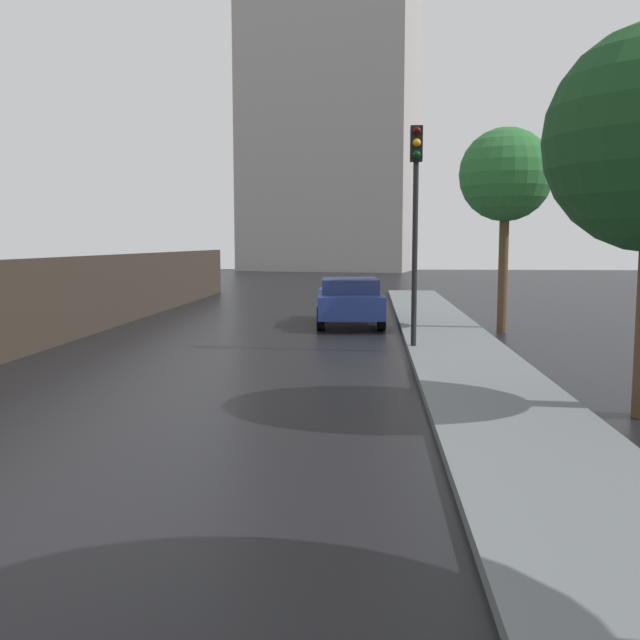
% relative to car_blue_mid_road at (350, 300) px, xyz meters
% --- Properties ---
extents(car_blue_mid_road, '(2.12, 4.46, 1.38)m').
position_rel_car_blue_mid_road_xyz_m(car_blue_mid_road, '(0.00, 0.00, 0.00)').
color(car_blue_mid_road, navy).
rests_on(car_blue_mid_road, ground).
extents(traffic_light, '(0.26, 0.39, 4.79)m').
position_rel_car_blue_mid_road_xyz_m(traffic_light, '(1.59, -5.12, 2.69)').
color(traffic_light, black).
rests_on(traffic_light, sidewalk_strip).
extents(street_tree_near, '(2.46, 2.46, 5.45)m').
position_rel_car_blue_mid_road_xyz_m(street_tree_near, '(4.17, -1.52, 3.44)').
color(street_tree_near, '#4C3823').
rests_on(street_tree_near, ground).
extents(distant_tower, '(15.93, 12.40, 35.68)m').
position_rel_car_blue_mid_road_xyz_m(distant_tower, '(-3.03, 41.79, 15.03)').
color(distant_tower, '#9E9993').
rests_on(distant_tower, ground).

